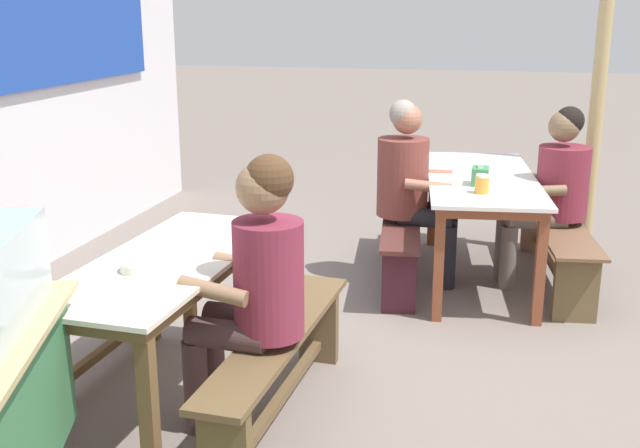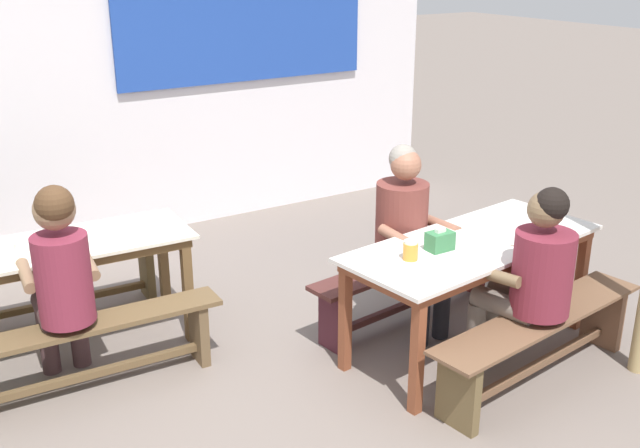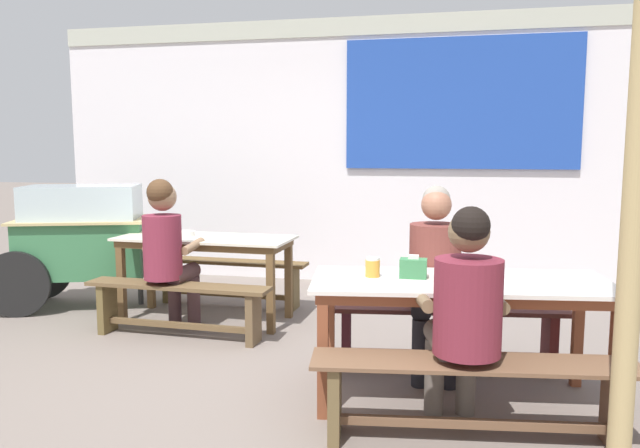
# 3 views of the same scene
# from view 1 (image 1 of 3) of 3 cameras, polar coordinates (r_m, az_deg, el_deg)

# --- Properties ---
(ground_plane) EXTENTS (40.00, 40.00, 0.00)m
(ground_plane) POSITION_cam_1_polar(r_m,az_deg,el_deg) (4.36, 8.32, -9.42)
(ground_plane) COLOR slate
(dining_table_far) EXTENTS (1.55, 0.67, 0.74)m
(dining_table_far) POSITION_cam_1_polar(r_m,az_deg,el_deg) (3.62, -11.09, -3.72)
(dining_table_far) COLOR silver
(dining_table_far) RESTS_ON ground_plane
(dining_table_near) EXTENTS (1.81, 0.93, 0.74)m
(dining_table_near) POSITION_cam_1_polar(r_m,az_deg,el_deg) (5.36, 11.81, 2.72)
(dining_table_near) COLOR silver
(dining_table_near) RESTS_ON ground_plane
(bench_far_back) EXTENTS (1.53, 0.30, 0.44)m
(bench_far_back) POSITION_cam_1_polar(r_m,az_deg,el_deg) (4.01, -17.65, -7.77)
(bench_far_back) COLOR brown
(bench_far_back) RESTS_ON ground_plane
(bench_far_front) EXTENTS (1.53, 0.30, 0.44)m
(bench_far_front) POSITION_cam_1_polar(r_m,az_deg,el_deg) (3.56, -3.03, -10.05)
(bench_far_front) COLOR brown
(bench_far_front) RESTS_ON ground_plane
(bench_near_back) EXTENTS (1.63, 0.45, 0.44)m
(bench_near_back) POSITION_cam_1_polar(r_m,az_deg,el_deg) (5.43, 6.01, -0.87)
(bench_near_back) COLOR #4C2622
(bench_near_back) RESTS_ON ground_plane
(bench_near_front) EXTENTS (1.67, 0.52, 0.44)m
(bench_near_front) POSITION_cam_1_polar(r_m,az_deg,el_deg) (5.53, 17.07, -1.33)
(bench_near_front) COLOR brown
(bench_near_front) RESTS_ON ground_plane
(person_near_front) EXTENTS (0.50, 0.58, 1.22)m
(person_near_front) POSITION_cam_1_polar(r_m,az_deg,el_deg) (5.37, 16.80, 2.74)
(person_near_front) COLOR #6A5F57
(person_near_front) RESTS_ON ground_plane
(person_right_near_table) EXTENTS (0.47, 0.56, 1.26)m
(person_right_near_table) POSITION_cam_1_polar(r_m,az_deg,el_deg) (5.23, 6.77, 3.16)
(person_right_near_table) COLOR black
(person_right_near_table) RESTS_ON ground_plane
(person_left_back_turned) EXTENTS (0.43, 0.53, 1.27)m
(person_left_back_turned) POSITION_cam_1_polar(r_m,az_deg,el_deg) (3.31, -4.87, -3.95)
(person_left_back_turned) COLOR #4A3133
(person_left_back_turned) RESTS_ON ground_plane
(tissue_box) EXTENTS (0.16, 0.10, 0.14)m
(tissue_box) POSITION_cam_1_polar(r_m,az_deg,el_deg) (5.06, 11.76, 3.52)
(tissue_box) COLOR #397C4A
(tissue_box) RESTS_ON dining_table_near
(condiment_jar) EXTENTS (0.09, 0.09, 0.12)m
(condiment_jar) POSITION_cam_1_polar(r_m,az_deg,el_deg) (4.83, 11.89, 2.90)
(condiment_jar) COLOR gold
(condiment_jar) RESTS_ON dining_table_near
(soup_bowl) EXTENTS (0.17, 0.17, 0.04)m
(soup_bowl) POSITION_cam_1_polar(r_m,az_deg,el_deg) (3.43, -13.20, -3.08)
(soup_bowl) COLOR silver
(soup_bowl) RESTS_ON dining_table_far
(wooden_support_post) EXTENTS (0.10, 0.10, 2.45)m
(wooden_support_post) POSITION_cam_1_polar(r_m,az_deg,el_deg) (5.99, 19.87, 8.90)
(wooden_support_post) COLOR tan
(wooden_support_post) RESTS_ON ground_plane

